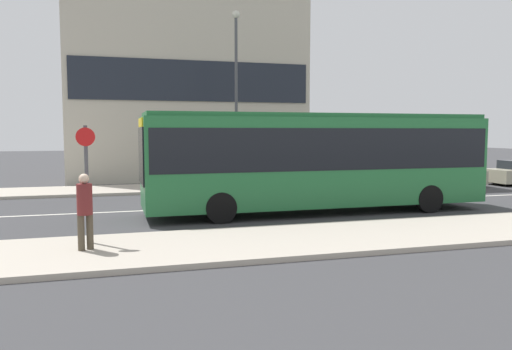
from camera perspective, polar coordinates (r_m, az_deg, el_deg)
The scene contains 10 objects.
ground_plane at distance 18.30m, azimuth -6.37°, elevation -3.80°, with size 120.00×120.00×0.00m, color #3A3A3D.
sidewalk_near at distance 12.27m, azimuth -1.35°, elevation -7.82°, with size 44.00×3.50×0.13m.
sidewalk_far at distance 24.42m, azimuth -8.88°, elevation -1.47°, with size 44.00×3.50×0.13m.
lane_centerline at distance 18.29m, azimuth -6.37°, elevation -3.79°, with size 41.80×0.16×0.01m.
apartment_block_left_tower at distance 30.98m, azimuth -7.93°, elevation 18.52°, with size 13.53×5.02×20.14m.
city_bus at distance 17.25m, azimuth 7.05°, elevation 2.16°, with size 11.85×2.58×3.39m.
parked_car_0 at distance 26.63m, azimuth 19.99°, elevation -0.00°, with size 4.56×1.84×1.27m.
pedestrian_near_stop at distance 11.81m, azimuth -18.98°, elevation -3.45°, with size 0.34×0.34×1.72m.
bus_stop_sign at distance 12.50m, azimuth -18.80°, elevation 0.02°, with size 0.44×0.12×2.80m.
street_lamp at distance 23.88m, azimuth -2.28°, elevation 10.45°, with size 0.36×0.36×8.27m.
Camera 1 is at (-3.06, -17.82, 2.79)m, focal length 35.00 mm.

